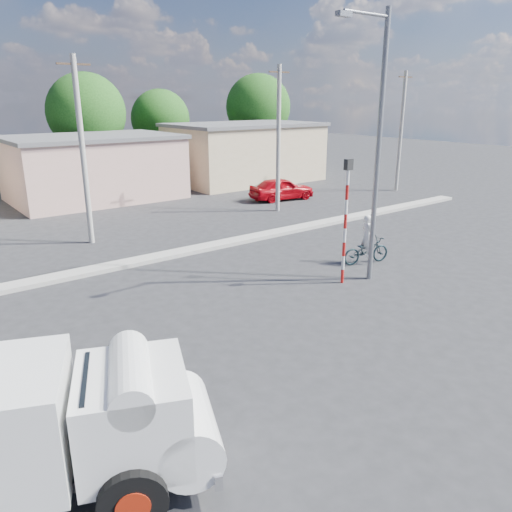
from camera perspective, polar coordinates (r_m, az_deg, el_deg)
ground_plane at (r=14.96m, az=5.60°, el=-7.31°), size 120.00×120.00×0.00m
median at (r=21.06m, az=-9.39°, el=0.26°), size 40.00×0.80×0.16m
truck at (r=9.00m, az=-24.54°, el=-17.61°), size 6.17×4.16×2.40m
bicycle at (r=20.18m, az=12.48°, el=0.63°), size 2.12×1.20×1.06m
cyclist at (r=20.10m, az=12.53°, el=1.47°), size 0.55×0.69×1.67m
car_cream at (r=32.55m, az=2.92°, el=7.59°), size 3.90×1.95×1.23m
car_red at (r=32.31m, az=2.95°, el=7.69°), size 4.43×2.41×1.43m
traffic_pole at (r=17.32m, az=10.24°, el=5.04°), size 0.28×0.18×4.36m
streetlight at (r=17.49m, az=13.55°, el=12.82°), size 2.34×0.22×9.00m
building_row at (r=33.74m, az=-19.51°, el=9.59°), size 37.80×7.30×4.44m
tree_row at (r=40.47m, az=-19.32°, el=14.87°), size 43.62×7.43×8.42m
utility_poles at (r=25.30m, az=-7.69°, el=12.46°), size 35.40×0.24×8.00m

